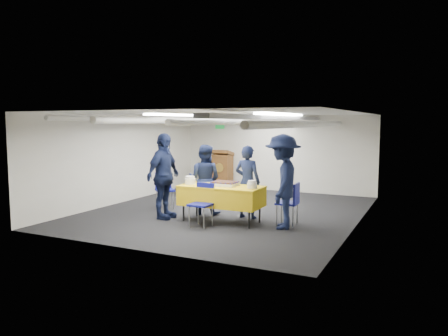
{
  "coord_description": "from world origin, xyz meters",
  "views": [
    {
      "loc": [
        4.35,
        -9.2,
        2.1
      ],
      "look_at": [
        0.02,
        -0.2,
        1.05
      ],
      "focal_mm": 35.0,
      "sensor_mm": 36.0,
      "label": 1
    }
  ],
  "objects_px": {
    "chair_near": "(203,200)",
    "sailor_c": "(163,176)",
    "sailor_b": "(204,179)",
    "serving_table": "(221,196)",
    "sailor_a": "(247,182)",
    "podium": "(222,170)",
    "chair_right": "(291,199)",
    "sailor_d": "(283,181)",
    "sheet_cake": "(225,184)",
    "chair_left": "(164,186)"
  },
  "relations": [
    {
      "from": "chair_near",
      "to": "sailor_c",
      "type": "xyz_separation_m",
      "value": [
        -1.1,
        0.23,
        0.4
      ]
    },
    {
      "from": "sailor_b",
      "to": "serving_table",
      "type": "bearing_deg",
      "value": 134.39
    },
    {
      "from": "serving_table",
      "to": "sailor_a",
      "type": "relative_size",
      "value": 1.09
    },
    {
      "from": "podium",
      "to": "chair_right",
      "type": "xyz_separation_m",
      "value": [
        3.38,
        -3.74,
        -0.08
      ]
    },
    {
      "from": "chair_right",
      "to": "sailor_d",
      "type": "height_order",
      "value": "sailor_d"
    },
    {
      "from": "serving_table",
      "to": "sailor_a",
      "type": "bearing_deg",
      "value": 60.33
    },
    {
      "from": "chair_near",
      "to": "chair_right",
      "type": "relative_size",
      "value": 1.0
    },
    {
      "from": "chair_right",
      "to": "sailor_c",
      "type": "height_order",
      "value": "sailor_c"
    },
    {
      "from": "chair_near",
      "to": "sailor_d",
      "type": "bearing_deg",
      "value": 18.93
    },
    {
      "from": "sheet_cake",
      "to": "chair_right",
      "type": "bearing_deg",
      "value": 12.56
    },
    {
      "from": "sailor_b",
      "to": "sailor_c",
      "type": "distance_m",
      "value": 1.0
    },
    {
      "from": "chair_right",
      "to": "sailor_d",
      "type": "xyz_separation_m",
      "value": [
        -0.09,
        -0.31,
        0.4
      ]
    },
    {
      "from": "serving_table",
      "to": "chair_left",
      "type": "height_order",
      "value": "chair_left"
    },
    {
      "from": "sheet_cake",
      "to": "chair_near",
      "type": "distance_m",
      "value": 0.64
    },
    {
      "from": "sheet_cake",
      "to": "sailor_c",
      "type": "distance_m",
      "value": 1.37
    },
    {
      "from": "chair_near",
      "to": "chair_right",
      "type": "xyz_separation_m",
      "value": [
        1.6,
        0.83,
        0.0
      ]
    },
    {
      "from": "podium",
      "to": "sailor_d",
      "type": "height_order",
      "value": "sailor_d"
    },
    {
      "from": "chair_right",
      "to": "sailor_b",
      "type": "xyz_separation_m",
      "value": [
        -2.12,
        0.2,
        0.27
      ]
    },
    {
      "from": "sailor_a",
      "to": "sailor_d",
      "type": "xyz_separation_m",
      "value": [
        0.98,
        -0.56,
        0.14
      ]
    },
    {
      "from": "podium",
      "to": "sailor_b",
      "type": "relative_size",
      "value": 0.78
    },
    {
      "from": "chair_near",
      "to": "chair_left",
      "type": "relative_size",
      "value": 1.0
    },
    {
      "from": "chair_near",
      "to": "sailor_b",
      "type": "xyz_separation_m",
      "value": [
        -0.52,
        1.03,
        0.27
      ]
    },
    {
      "from": "chair_near",
      "to": "sailor_b",
      "type": "relative_size",
      "value": 0.55
    },
    {
      "from": "podium",
      "to": "sailor_a",
      "type": "relative_size",
      "value": 0.78
    },
    {
      "from": "podium",
      "to": "chair_left",
      "type": "height_order",
      "value": "podium"
    },
    {
      "from": "sailor_b",
      "to": "sheet_cake",
      "type": "bearing_deg",
      "value": 139.08
    },
    {
      "from": "chair_near",
      "to": "sailor_b",
      "type": "bearing_deg",
      "value": 116.67
    },
    {
      "from": "sheet_cake",
      "to": "sailor_c",
      "type": "relative_size",
      "value": 0.28
    },
    {
      "from": "chair_left",
      "to": "sailor_b",
      "type": "bearing_deg",
      "value": -9.8
    },
    {
      "from": "sheet_cake",
      "to": "sailor_d",
      "type": "height_order",
      "value": "sailor_d"
    },
    {
      "from": "serving_table",
      "to": "chair_right",
      "type": "xyz_separation_m",
      "value": [
        1.42,
        0.35,
        -0.03
      ]
    },
    {
      "from": "serving_table",
      "to": "sailor_b",
      "type": "relative_size",
      "value": 1.1
    },
    {
      "from": "podium",
      "to": "sailor_d",
      "type": "relative_size",
      "value": 0.67
    },
    {
      "from": "sheet_cake",
      "to": "sailor_c",
      "type": "bearing_deg",
      "value": -167.52
    },
    {
      "from": "chair_near",
      "to": "sailor_c",
      "type": "bearing_deg",
      "value": 168.24
    },
    {
      "from": "serving_table",
      "to": "chair_right",
      "type": "height_order",
      "value": "chair_right"
    },
    {
      "from": "chair_left",
      "to": "sailor_c",
      "type": "distance_m",
      "value": 1.28
    },
    {
      "from": "serving_table",
      "to": "sailor_d",
      "type": "height_order",
      "value": "sailor_d"
    },
    {
      "from": "podium",
      "to": "sailor_a",
      "type": "height_order",
      "value": "sailor_a"
    },
    {
      "from": "podium",
      "to": "sailor_b",
      "type": "distance_m",
      "value": 3.76
    },
    {
      "from": "chair_right",
      "to": "chair_left",
      "type": "relative_size",
      "value": 1.0
    },
    {
      "from": "chair_right",
      "to": "sailor_b",
      "type": "height_order",
      "value": "sailor_b"
    },
    {
      "from": "sheet_cake",
      "to": "sailor_c",
      "type": "xyz_separation_m",
      "value": [
        -1.34,
        -0.3,
        0.12
      ]
    },
    {
      "from": "chair_near",
      "to": "serving_table",
      "type": "bearing_deg",
      "value": 68.51
    },
    {
      "from": "chair_near",
      "to": "sailor_a",
      "type": "bearing_deg",
      "value": 63.78
    },
    {
      "from": "serving_table",
      "to": "sailor_d",
      "type": "distance_m",
      "value": 1.38
    },
    {
      "from": "sailor_a",
      "to": "sailor_b",
      "type": "height_order",
      "value": "sailor_a"
    },
    {
      "from": "serving_table",
      "to": "chair_near",
      "type": "bearing_deg",
      "value": -111.49
    },
    {
      "from": "sailor_c",
      "to": "sailor_b",
      "type": "bearing_deg",
      "value": -35.23
    },
    {
      "from": "chair_right",
      "to": "chair_left",
      "type": "bearing_deg",
      "value": 172.92
    }
  ]
}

